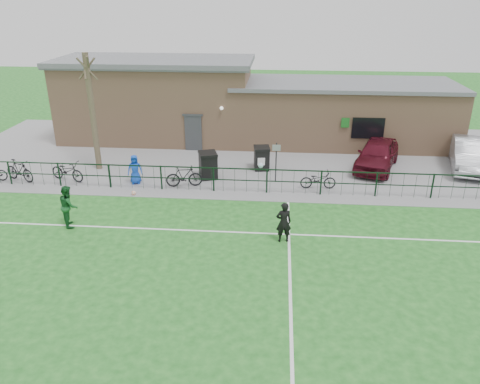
# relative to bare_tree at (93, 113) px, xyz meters

# --- Properties ---
(ground) EXTENTS (90.00, 90.00, 0.00)m
(ground) POSITION_rel_bare_tree_xyz_m (8.00, -10.50, -3.00)
(ground) COLOR #1B5D1D
(ground) RESTS_ON ground
(paving_strip) EXTENTS (34.00, 13.00, 0.02)m
(paving_strip) POSITION_rel_bare_tree_xyz_m (8.00, 3.00, -2.99)
(paving_strip) COLOR gray
(paving_strip) RESTS_ON ground
(pitch_line_touch) EXTENTS (28.00, 0.10, 0.01)m
(pitch_line_touch) POSITION_rel_bare_tree_xyz_m (8.00, -2.70, -3.00)
(pitch_line_touch) COLOR white
(pitch_line_touch) RESTS_ON ground
(pitch_line_mid) EXTENTS (28.00, 0.10, 0.01)m
(pitch_line_mid) POSITION_rel_bare_tree_xyz_m (8.00, -6.50, -3.00)
(pitch_line_mid) COLOR white
(pitch_line_mid) RESTS_ON ground
(pitch_line_perp) EXTENTS (0.10, 16.00, 0.01)m
(pitch_line_perp) POSITION_rel_bare_tree_xyz_m (10.00, -10.50, -3.00)
(pitch_line_perp) COLOR white
(pitch_line_perp) RESTS_ON ground
(perimeter_fence) EXTENTS (28.00, 0.10, 1.20)m
(perimeter_fence) POSITION_rel_bare_tree_xyz_m (8.00, -2.50, -2.40)
(perimeter_fence) COLOR black
(perimeter_fence) RESTS_ON ground
(bare_tree) EXTENTS (0.30, 0.30, 6.00)m
(bare_tree) POSITION_rel_bare_tree_xyz_m (0.00, 0.00, 0.00)
(bare_tree) COLOR #4E412F
(bare_tree) RESTS_ON ground
(wheelie_bin_left) EXTENTS (1.07, 1.14, 1.25)m
(wheelie_bin_left) POSITION_rel_bare_tree_xyz_m (5.99, -0.83, -2.36)
(wheelie_bin_left) COLOR black
(wheelie_bin_left) RESTS_ON paving_strip
(wheelie_bin_right) EXTENTS (0.87, 0.95, 1.14)m
(wheelie_bin_right) POSITION_rel_bare_tree_xyz_m (8.63, 0.62, -2.41)
(wheelie_bin_right) COLOR black
(wheelie_bin_right) RESTS_ON paving_strip
(sign_post) EXTENTS (0.07, 0.07, 2.00)m
(sign_post) POSITION_rel_bare_tree_xyz_m (9.39, -1.08, -1.98)
(sign_post) COLOR black
(sign_post) RESTS_ON paving_strip
(car_maroon) EXTENTS (3.28, 4.90, 1.55)m
(car_maroon) POSITION_rel_bare_tree_xyz_m (14.71, 1.28, -2.21)
(car_maroon) COLOR #4F0E1A
(car_maroon) RESTS_ON paving_strip
(car_silver) EXTENTS (2.82, 5.08, 1.59)m
(car_silver) POSITION_rel_bare_tree_xyz_m (19.55, 1.66, -2.19)
(car_silver) COLOR #9C9EA3
(car_silver) RESTS_ON paving_strip
(bicycle_b) EXTENTS (1.88, 1.16, 1.10)m
(bicycle_b) POSITION_rel_bare_tree_xyz_m (-3.25, -2.05, -2.43)
(bicycle_b) COLOR black
(bicycle_b) RESTS_ON paving_strip
(bicycle_c) EXTENTS (2.04, 1.25, 1.01)m
(bicycle_c) POSITION_rel_bare_tree_xyz_m (-0.92, -1.79, -2.47)
(bicycle_c) COLOR black
(bicycle_c) RESTS_ON paving_strip
(bicycle_d) EXTENTS (1.82, 0.83, 1.05)m
(bicycle_d) POSITION_rel_bare_tree_xyz_m (5.02, -2.08, -2.45)
(bicycle_d) COLOR black
(bicycle_d) RESTS_ON paving_strip
(bicycle_e) EXTENTS (1.72, 0.69, 0.89)m
(bicycle_e) POSITION_rel_bare_tree_xyz_m (11.42, -1.79, -2.54)
(bicycle_e) COLOR black
(bicycle_e) RESTS_ON paving_strip
(spectator_child) EXTENTS (0.79, 0.60, 1.44)m
(spectator_child) POSITION_rel_bare_tree_xyz_m (2.55, -1.88, -2.26)
(spectator_child) COLOR blue
(spectator_child) RESTS_ON paving_strip
(goalkeeper_kick) EXTENTS (1.43, 3.14, 2.13)m
(goalkeeper_kick) POSITION_rel_bare_tree_xyz_m (9.74, -6.98, -2.16)
(goalkeeper_kick) COLOR black
(goalkeeper_kick) RESTS_ON ground
(outfield_player) EXTENTS (0.95, 1.03, 1.71)m
(outfield_player) POSITION_rel_bare_tree_xyz_m (1.21, -6.43, -2.14)
(outfield_player) COLOR #175324
(outfield_player) RESTS_ON ground
(ball_ground) EXTENTS (0.21, 0.21, 0.21)m
(ball_ground) POSITION_rel_bare_tree_xyz_m (2.85, -3.27, -2.89)
(ball_ground) COLOR white
(ball_ground) RESTS_ON ground
(clubhouse) EXTENTS (24.25, 5.40, 4.96)m
(clubhouse) POSITION_rel_bare_tree_xyz_m (7.12, 6.00, -0.78)
(clubhouse) COLOR tan
(clubhouse) RESTS_ON ground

